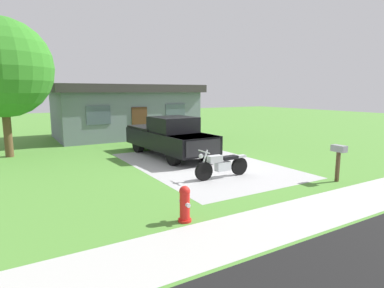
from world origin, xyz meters
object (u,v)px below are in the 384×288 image
Objects in this scene: motorcycle at (222,165)px; fire_hydrant at (185,204)px; mailbox at (339,153)px; shade_tree at (2,68)px; neighbor_house at (126,110)px; pickup_truck at (168,136)px.

fire_hydrant is at bearing -138.35° from motorcycle.
mailbox is 0.20× the size of shade_tree.
shade_tree is at bearing 131.99° from mailbox.
neighbor_house reaches higher than fire_hydrant.
motorcycle is 3.97m from mailbox.
pickup_truck is at bearing 88.12° from motorcycle.
fire_hydrant is at bearing -113.83° from pickup_truck.
motorcycle is 0.39× the size of pickup_truck.
motorcycle is 0.35× the size of shade_tree.
neighbor_house is at bearing 29.54° from shade_tree.
mailbox is (6.16, 0.31, 0.55)m from fire_hydrant.
fire_hydrant is 0.14× the size of shade_tree.
pickup_truck reaches higher than mailbox.
neighbor_house is (3.80, 14.97, 1.36)m from fire_hydrant.
mailbox is at bearing -37.74° from motorcycle.
mailbox is at bearing -66.89° from pickup_truck.
motorcycle reaches higher than fire_hydrant.
motorcycle is 4.09m from fire_hydrant.
shade_tree is (-9.54, 10.60, 3.12)m from mailbox.
motorcycle is at bearing -51.87° from shade_tree.
neighbor_house is (7.17, 4.06, -2.31)m from shade_tree.
fire_hydrant is 11.99m from shade_tree.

